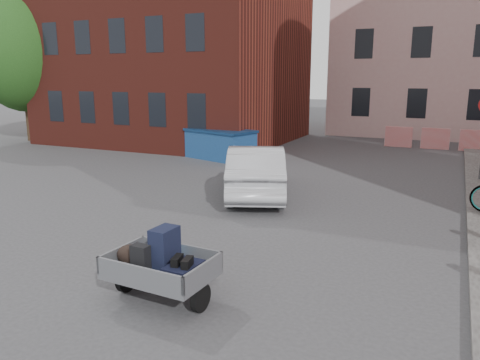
% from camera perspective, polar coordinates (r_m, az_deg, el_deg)
% --- Properties ---
extents(ground, '(120.00, 120.00, 0.00)m').
position_cam_1_polar(ground, '(11.19, -3.42, -5.53)').
color(ground, '#38383A').
rests_on(ground, ground).
extents(building_brick, '(12.00, 10.00, 14.00)m').
position_cam_1_polar(building_brick, '(26.64, -7.76, 20.10)').
color(building_brick, '#591E16').
rests_on(building_brick, ground).
extents(far_building, '(6.00, 6.00, 8.00)m').
position_cam_1_polar(far_building, '(40.14, -14.19, 12.99)').
color(far_building, maroon).
rests_on(far_building, ground).
extents(tree, '(5.28, 5.28, 8.30)m').
position_cam_1_polar(tree, '(27.98, -24.96, 14.95)').
color(tree, '#3D2B1C').
rests_on(tree, ground).
extents(barriers, '(4.70, 0.18, 1.00)m').
position_cam_1_polar(barriers, '(24.55, 22.70, 4.67)').
color(barriers, red).
rests_on(barriers, ground).
extents(trailer, '(1.65, 1.84, 1.20)m').
position_cam_1_polar(trailer, '(7.49, -9.69, -10.12)').
color(trailer, black).
rests_on(trailer, ground).
extents(dumpster, '(3.32, 2.36, 1.26)m').
position_cam_1_polar(dumpster, '(19.98, -2.42, 4.41)').
color(dumpster, navy).
rests_on(dumpster, ground).
extents(silver_car, '(3.20, 4.78, 1.49)m').
position_cam_1_polar(silver_car, '(13.76, 1.96, 1.15)').
color(silver_car, '#B2B4BA').
rests_on(silver_car, ground).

